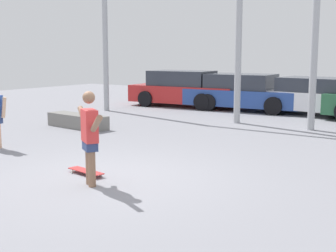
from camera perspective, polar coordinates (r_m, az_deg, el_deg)
name	(u,v)px	position (r m, az deg, el deg)	size (l,w,h in m)	color
ground_plane	(110,178)	(8.20, -7.12, -6.33)	(36.00, 36.00, 0.00)	gray
skateboarder	(90,134)	(7.62, -9.52, -0.99)	(1.21, 0.80, 1.54)	#8C664C
skateboard	(86,171)	(8.47, -9.98, -5.45)	(0.82, 0.33, 0.08)	red
grind_box	(78,121)	(13.75, -10.96, 0.60)	(2.07, 0.59, 0.39)	slate
parked_car_red	(184,89)	(18.87, 2.02, 4.47)	(4.61, 2.16, 1.44)	red
parked_car_blue	(244,93)	(17.89, 9.24, 4.02)	(4.56, 2.27, 1.36)	#284793
parked_car_white	(321,97)	(16.98, 18.18, 3.40)	(4.66, 2.24, 1.30)	white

